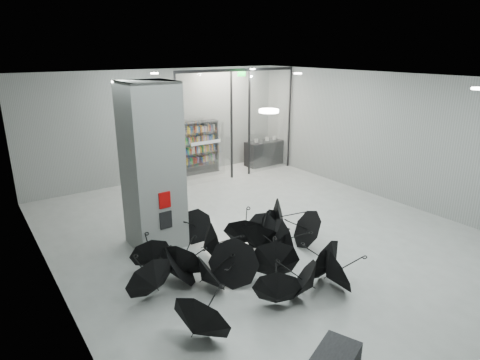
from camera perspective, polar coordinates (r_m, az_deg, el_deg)
room at (r=9.37m, az=6.80°, el=6.42°), size 14.00×14.02×4.01m
column at (r=9.94m, az=-12.16°, el=1.79°), size 1.20×1.20×4.00m
fire_cabinet at (r=9.60m, az=-10.45°, el=-2.77°), size 0.28×0.04×0.38m
info_panel at (r=9.78m, az=-10.29°, el=-5.51°), size 0.30×0.03×0.42m
exit_sign at (r=14.87m, az=0.20°, el=14.56°), size 0.30×0.06×0.15m
glass_partition at (r=15.21m, az=-0.26°, el=8.42°), size 5.06×0.08×4.00m
bookshelf at (r=15.91m, az=-6.18°, el=4.46°), size 1.86×0.46×2.03m
shop_counter at (r=17.21m, az=3.47°, el=3.80°), size 1.68×0.68×1.01m
umbrella_cluster at (r=9.07m, az=0.95°, el=-11.01°), size 5.43×4.89×1.32m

